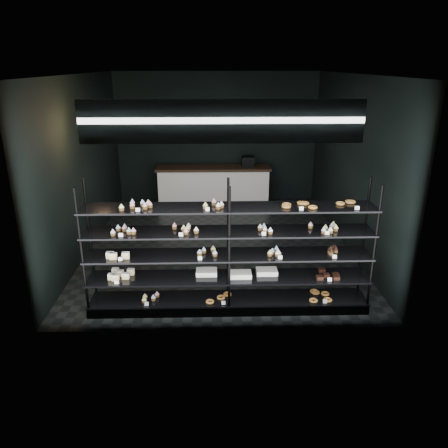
% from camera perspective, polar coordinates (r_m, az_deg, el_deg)
% --- Properties ---
extents(room, '(5.01, 6.01, 3.20)m').
position_cam_1_polar(room, '(8.23, -0.71, 7.81)').
color(room, black).
rests_on(room, ground).
extents(display_shelf, '(4.00, 0.50, 1.91)m').
position_cam_1_polar(display_shelf, '(6.23, 0.40, -5.92)').
color(display_shelf, black).
rests_on(display_shelf, room).
extents(signage, '(3.30, 0.05, 0.50)m').
position_cam_1_polar(signage, '(5.15, -0.25, 13.23)').
color(signage, '#0C0B3B').
rests_on(signage, room).
extents(pendant_lamp, '(0.34, 0.34, 0.90)m').
position_cam_1_polar(pendant_lamp, '(7.35, -16.56, 12.21)').
color(pendant_lamp, black).
rests_on(pendant_lamp, room).
extents(service_counter, '(2.80, 0.65, 1.23)m').
position_cam_1_polar(service_counter, '(10.92, -1.32, 5.03)').
color(service_counter, white).
rests_on(service_counter, room).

